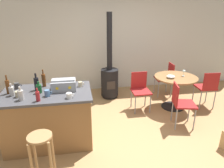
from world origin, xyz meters
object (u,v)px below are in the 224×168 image
object	(u,v)px
cup_3	(80,84)
folding_chair_right	(207,86)
cup_0	(47,93)
toolbox	(64,85)
serving_bowl	(171,77)
wooden_stool	(41,148)
folding_chair_left	(181,102)
bottle_0	(38,96)
cup_1	(69,96)
wine_glass	(184,71)
cup_4	(18,94)
bottle_1	(8,87)
folding_chair_far	(140,88)
bottle_6	(37,84)
kitchen_island	(49,117)
bottle_5	(21,95)
folding_chair_near	(166,77)
cup_2	(17,86)
wood_stove	(110,78)
bottle_3	(12,91)
bottle_4	(44,80)
dining_table	(175,84)
bottle_2	(39,89)

from	to	relation	value
cup_3	folding_chair_right	bearing A→B (deg)	11.30
cup_0	toolbox	bearing A→B (deg)	42.64
serving_bowl	wooden_stool	bearing A→B (deg)	-147.18
folding_chair_left	bottle_0	bearing A→B (deg)	-170.59
cup_1	wine_glass	size ratio (longest dim) A/B	0.86
wooden_stool	cup_3	world-z (taller)	cup_3
wooden_stool	serving_bowl	world-z (taller)	serving_bowl
folding_chair_right	cup_4	xyz separation A→B (m)	(-3.78, -0.84, 0.45)
bottle_0	bottle_1	bearing A→B (deg)	143.57
folding_chair_far	serving_bowl	bearing A→B (deg)	-12.47
bottle_6	cup_1	world-z (taller)	bottle_6
serving_bowl	wine_glass	bearing A→B (deg)	13.92
kitchen_island	bottle_0	xyz separation A→B (m)	(-0.07, -0.32, 0.54)
bottle_5	cup_0	size ratio (longest dim) A/B	1.78
folding_chair_near	folding_chair_left	size ratio (longest dim) A/B	0.99
cup_2	kitchen_island	bearing A→B (deg)	-26.92
toolbox	kitchen_island	bearing A→B (deg)	-168.52
cup_0	cup_4	bearing A→B (deg)	173.31
cup_0	wine_glass	distance (m)	3.00
folding_chair_near	wood_stove	distance (m)	1.48
bottle_0	cup_2	size ratio (longest dim) A/B	1.67
bottle_6	bottle_3	bearing A→B (deg)	-153.13
folding_chair_left	cup_1	bearing A→B (deg)	-169.38
folding_chair_near	bottle_5	size ratio (longest dim) A/B	4.11
bottle_4	cup_4	bearing A→B (deg)	-130.13
folding_chair_right	bottle_1	world-z (taller)	bottle_1
dining_table	wood_stove	world-z (taller)	wood_stove
folding_chair_far	cup_3	size ratio (longest dim) A/B	7.94
bottle_3	bottle_5	bearing A→B (deg)	-47.67
folding_chair_far	bottle_2	world-z (taller)	bottle_2
cup_2	cup_4	distance (m)	0.38
wood_stove	serving_bowl	world-z (taller)	wood_stove
dining_table	serving_bowl	world-z (taller)	serving_bowl
dining_table	bottle_6	world-z (taller)	bottle_6
cup_0	wine_glass	bearing A→B (deg)	20.08
folding_chair_near	folding_chair_right	size ratio (longest dim) A/B	0.98
folding_chair_far	cup_0	xyz separation A→B (m)	(-1.83, -1.08, 0.47)
folding_chair_near	cup_4	bearing A→B (deg)	-151.95
folding_chair_far	cup_1	world-z (taller)	cup_1
cup_4	cup_0	bearing A→B (deg)	-6.69
folding_chair_near	bottle_1	bearing A→B (deg)	-155.52
bottle_6	cup_2	size ratio (longest dim) A/B	2.38
folding_chair_far	cup_1	bearing A→B (deg)	-141.15
kitchen_island	toolbox	distance (m)	0.62
cup_0	cup_2	distance (m)	0.68
wooden_stool	cup_1	bearing A→B (deg)	55.36
bottle_2	cup_1	xyz separation A→B (m)	(0.48, -0.28, -0.03)
wooden_stool	kitchen_island	bearing A→B (deg)	89.40
cup_0	bottle_5	bearing A→B (deg)	-168.17
folding_chair_near	bottle_2	world-z (taller)	bottle_2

